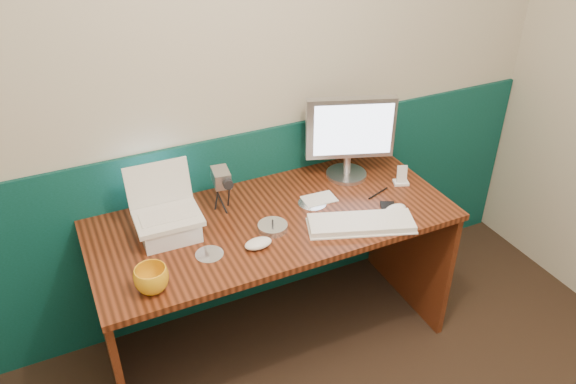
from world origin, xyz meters
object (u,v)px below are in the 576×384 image
laptop (165,197)px  monitor (349,138)px  desk (275,282)px  keyboard (361,224)px  mug (152,279)px  camcorder (222,191)px

laptop → monitor: bearing=8.7°
desk → laptop: (-0.45, 0.06, 0.57)m
keyboard → mug: (-0.91, -0.02, 0.04)m
desk → camcorder: bearing=138.3°
mug → camcorder: bearing=43.6°
keyboard → camcorder: size_ratio=2.29×
desk → monitor: 0.77m
mug → camcorder: (0.42, 0.40, 0.05)m
desk → mug: size_ratio=12.49×
desk → keyboard: bearing=-35.1°
laptop → mug: bearing=-114.2°
monitor → camcorder: monitor is taller
monitor → keyboard: bearing=-92.2°
camcorder → keyboard: bearing=-30.1°
mug → laptop: bearing=64.3°
desk → camcorder: 0.53m
desk → monitor: (0.47, 0.18, 0.59)m
keyboard → camcorder: camcorder is taller
mug → desk: bearing=21.8°
laptop → monitor: (0.92, 0.12, 0.02)m
camcorder → mug: bearing=-128.9°
monitor → keyboard: size_ratio=0.93×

